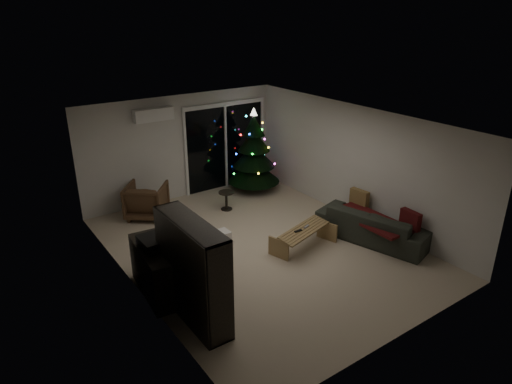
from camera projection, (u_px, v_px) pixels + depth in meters
room at (238, 173)px, 9.92m from camera, size 6.50×7.51×2.60m
bookshelf at (181, 275)px, 6.55m from camera, size 0.98×1.62×1.59m
media_cabinet at (157, 270)px, 7.38m from camera, size 0.63×1.38×0.83m
stereo at (154, 243)px, 7.19m from camera, size 0.42×0.50×0.18m
armchair at (147, 201)px, 10.10m from camera, size 1.18×1.18×0.77m
ottoman at (187, 242)px, 8.64m from camera, size 0.54×0.54×0.48m
cardboard_box_a at (202, 262)px, 8.13m from camera, size 0.44×0.34×0.31m
cardboard_box_b at (220, 238)px, 9.01m from camera, size 0.38×0.29×0.27m
side_table at (226, 201)px, 10.52m from camera, size 0.42×0.42×0.44m
floor_lamp at (142, 171)px, 10.64m from camera, size 0.26×0.26×1.64m
sofa at (373, 225)px, 9.12m from camera, size 1.45×2.38×0.65m
sofa_throw at (371, 219)px, 9.01m from camera, size 0.70×1.60×0.05m
cushion_a at (359, 199)px, 9.65m from camera, size 0.17×0.44×0.43m
cushion_b at (410, 221)px, 8.66m from camera, size 0.16×0.44×0.43m
coffee_table at (304, 239)px, 8.83m from camera, size 1.37×0.79×0.41m
remote_a at (298, 231)px, 8.67m from camera, size 0.16×0.05×0.02m
remote_b at (306, 226)px, 8.84m from camera, size 0.16×0.09×0.02m
christmas_tree at (254, 150)px, 11.33m from camera, size 1.67×1.67×2.12m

